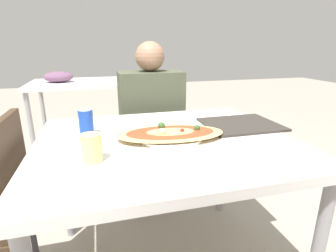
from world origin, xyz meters
TOP-DOWN VIEW (x-y plane):
  - dining_table at (0.00, 0.00)m, footprint 1.14×0.96m
  - chair_far_seated at (0.08, 0.81)m, footprint 0.40×0.40m
  - person_seated at (0.08, 0.70)m, footprint 0.44×0.28m
  - pizza_main at (0.02, 0.00)m, footprint 0.51×0.29m
  - soda_can at (-0.35, 0.14)m, footprint 0.07×0.07m
  - drink_glass at (-0.32, -0.16)m, footprint 0.08×0.08m
  - serving_tray at (0.44, 0.10)m, footprint 0.38×0.32m
  - background_table at (-0.52, 2.13)m, footprint 1.10×0.80m

SIDE VIEW (x-z plane):
  - chair_far_seated at x=0.08m, z-range 0.06..0.95m
  - dining_table at x=0.00m, z-range 0.30..1.05m
  - background_table at x=-0.52m, z-range 0.26..1.13m
  - person_seated at x=0.08m, z-range 0.11..1.29m
  - serving_tray at x=0.44m, z-range 0.75..0.76m
  - pizza_main at x=0.02m, z-range 0.74..0.80m
  - drink_glass at x=-0.32m, z-range 0.75..0.85m
  - soda_can at x=-0.35m, z-range 0.75..0.87m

